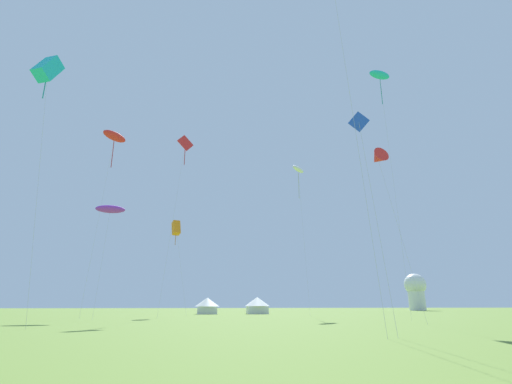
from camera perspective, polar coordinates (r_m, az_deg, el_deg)
The scene contains 12 objects.
kite_blue_diamond at distance 27.20m, azimuth 15.38°, elevation 9.35°, with size 1.32×2.24×14.58m.
kite_cyan_box at distance 40.49m, azimuth -28.88°, elevation 15.90°, with size 3.04×2.80×23.60m.
kite_red_diamond at distance 60.94m, azimuth -10.62°, elevation 7.02°, with size 3.56×2.99×27.66m.
kite_red_parafoil at distance 61.38m, azimuth -20.55°, elevation 7.84°, with size 3.83×4.31×26.86m.
kite_cyan_parafoil at distance 56.52m, azimuth 18.13°, elevation 16.38°, with size 3.49×2.07×32.43m.
kite_orange_box at distance 63.52m, azimuth -11.95°, elevation -5.33°, with size 3.27×2.02×15.02m.
kite_white_parafoil at distance 68.62m, azimuth 6.38°, elevation 3.40°, with size 3.52×3.73×25.82m.
kite_purple_parafoil at distance 54.23m, azimuth -21.11°, elevation -2.44°, with size 3.92×3.33×14.65m.
kite_red_delta at distance 41.71m, azimuth 17.89°, elevation 4.87°, with size 3.25×2.84×17.47m.
festival_tent_center at distance 75.64m, azimuth -7.37°, elevation -16.53°, with size 4.63×4.63×3.01m.
festival_tent_right at distance 76.50m, azimuth 0.19°, elevation -16.61°, with size 4.81×4.81×3.13m.
observatory_dome at distance 127.67m, azimuth 22.94°, elevation -13.42°, with size 6.40×6.40×10.80m.
Camera 1 is at (-5.27, -3.09, 1.75)m, focal length 26.53 mm.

